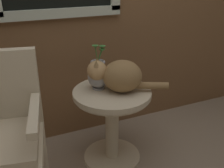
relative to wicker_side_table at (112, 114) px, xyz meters
name	(u,v)px	position (x,y,z in m)	size (l,w,h in m)	color
wicker_side_table	(112,114)	(0.00, 0.00, 0.00)	(0.54, 0.54, 0.57)	beige
cat	(119,75)	(0.04, -0.02, 0.29)	(0.51, 0.31, 0.23)	olive
pewter_vase_with_ivy	(98,75)	(-0.07, 0.07, 0.28)	(0.14, 0.14, 0.31)	#99999E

